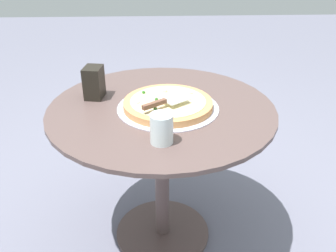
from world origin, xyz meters
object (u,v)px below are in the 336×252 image
at_px(pizza_on_tray, 168,104).
at_px(pizza_server, 165,102).
at_px(patio_table, 162,142).
at_px(napkin_dispenser, 94,82).
at_px(drinking_cup, 162,129).

relative_size(pizza_on_tray, pizza_server, 2.14).
distance_m(patio_table, napkin_dispenser, 0.39).
height_order(pizza_server, napkin_dispenser, napkin_dispenser).
height_order(patio_table, pizza_server, pizza_server).
bearing_deg(drinking_cup, pizza_server, -94.52).
distance_m(pizza_on_tray, napkin_dispenser, 0.35).
bearing_deg(pizza_server, patio_table, -81.49).
bearing_deg(pizza_on_tray, pizza_server, 75.31).
xyz_separation_m(pizza_server, drinking_cup, (0.02, 0.21, -0.00)).
relative_size(pizza_on_tray, napkin_dispenser, 3.05).
xyz_separation_m(drinking_cup, napkin_dispenser, (0.29, -0.40, 0.02)).
bearing_deg(pizza_server, napkin_dispenser, -31.42).
bearing_deg(drinking_cup, pizza_on_tray, -96.83).
height_order(pizza_server, drinking_cup, drinking_cup).
height_order(patio_table, pizza_on_tray, pizza_on_tray).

